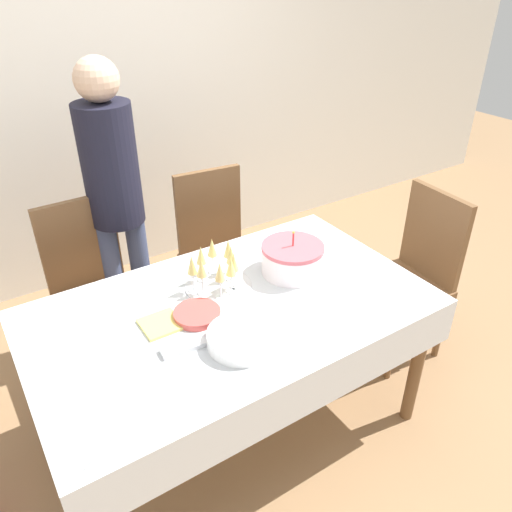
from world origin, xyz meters
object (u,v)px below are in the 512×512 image
champagne_tray (217,267)px  plate_stack_main (242,338)px  dining_chair_right_end (414,269)px  birthday_cake (292,259)px  person_standing (114,188)px  dining_chair_far_right (217,245)px  plate_stack_dessert (197,314)px  dining_chair_far_left (93,283)px

champagne_tray → plate_stack_main: size_ratio=1.12×
dining_chair_right_end → champagne_tray: bearing=171.6°
birthday_cake → person_standing: bearing=121.5°
dining_chair_far_right → champagne_tray: dining_chair_far_right is taller
birthday_cake → person_standing: person_standing is taller
dining_chair_right_end → plate_stack_main: dining_chair_right_end is taller
dining_chair_far_right → dining_chair_right_end: bearing=-46.5°
dining_chair_far_right → plate_stack_dessert: 0.98m
champagne_tray → plate_stack_main: (-0.11, -0.38, -0.07)m
plate_stack_main → person_standing: person_standing is taller
birthday_cake → dining_chair_far_left: bearing=135.1°
plate_stack_main → birthday_cake: bearing=33.5°
birthday_cake → dining_chair_right_end: bearing=-6.0°
birthday_cake → champagne_tray: (-0.34, 0.08, 0.03)m
dining_chair_far_right → birthday_cake: size_ratio=3.34×
dining_chair_far_left → champagne_tray: bearing=-58.8°
dining_chair_far_right → birthday_cake: bearing=-90.4°
plate_stack_main → dining_chair_right_end: bearing=10.1°
dining_chair_far_left → birthday_cake: bearing=-44.9°
champagne_tray → person_standing: 0.79m
dining_chair_far_right → person_standing: size_ratio=0.59×
dining_chair_far_right → person_standing: person_standing is taller
dining_chair_far_left → dining_chair_right_end: size_ratio=1.00×
dining_chair_far_left → plate_stack_dessert: dining_chair_far_left is taller
dining_chair_far_right → plate_stack_dessert: dining_chair_far_right is taller
dining_chair_far_right → plate_stack_main: (-0.46, -1.03, 0.24)m
dining_chair_far_left → dining_chair_far_right: 0.74m
dining_chair_far_right → dining_chair_right_end: 1.12m
champagne_tray → plate_stack_main: champagne_tray is taller
dining_chair_right_end → person_standing: 1.65m
plate_stack_main → dining_chair_far_right: bearing=66.0°
dining_chair_far_left → person_standing: bearing=27.4°
champagne_tray → dining_chair_far_left: bearing=121.2°
plate_stack_dessert → person_standing: 0.93m
plate_stack_dessert → champagne_tray: bearing=39.4°
dining_chair_right_end → plate_stack_dessert: dining_chair_right_end is taller
plate_stack_main → person_standing: size_ratio=0.16×
dining_chair_right_end → dining_chair_far_left: bearing=151.7°
birthday_cake → champagne_tray: size_ratio=0.96×
dining_chair_far_left → dining_chair_far_right: (0.74, -0.00, 0.00)m
champagne_tray → person_standing: bearing=102.9°
dining_chair_right_end → birthday_cake: size_ratio=3.34×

